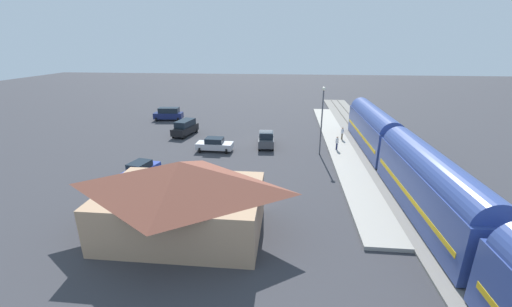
{
  "coord_description": "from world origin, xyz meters",
  "views": [
    {
      "loc": [
        -3.07,
        41.22,
        12.92
      ],
      "look_at": [
        0.28,
        7.29,
        1.0
      ],
      "focal_mm": 22.29,
      "sensor_mm": 36.0,
      "label": 1
    }
  ],
  "objects_px": {
    "suv_black": "(185,127)",
    "station_building": "(182,196)",
    "pickup_charcoal": "(266,138)",
    "sedan_silver": "(215,144)",
    "pedestrian_on_platform": "(337,142)",
    "suv_navy": "(169,114)",
    "light_pole_near_platform": "(322,113)",
    "pedestrian_waiting_far": "(342,132)",
    "sedan_blue": "(140,170)",
    "passenger_train": "(501,255)"
  },
  "relations": [
    {
      "from": "station_building",
      "to": "sedan_silver",
      "type": "height_order",
      "value": "station_building"
    },
    {
      "from": "sedan_silver",
      "to": "light_pole_near_platform",
      "type": "relative_size",
      "value": 0.56
    },
    {
      "from": "pedestrian_on_platform",
      "to": "light_pole_near_platform",
      "type": "xyz_separation_m",
      "value": [
        2.18,
        1.07,
        3.81
      ]
    },
    {
      "from": "passenger_train",
      "to": "sedan_silver",
      "type": "height_order",
      "value": "passenger_train"
    },
    {
      "from": "pedestrian_waiting_far",
      "to": "suv_black",
      "type": "height_order",
      "value": "suv_black"
    },
    {
      "from": "pedestrian_on_platform",
      "to": "suv_black",
      "type": "bearing_deg",
      "value": -14.98
    },
    {
      "from": "suv_navy",
      "to": "sedan_silver",
      "type": "height_order",
      "value": "suv_navy"
    },
    {
      "from": "station_building",
      "to": "sedan_blue",
      "type": "bearing_deg",
      "value": -50.36
    },
    {
      "from": "pedestrian_waiting_far",
      "to": "pickup_charcoal",
      "type": "height_order",
      "value": "pickup_charcoal"
    },
    {
      "from": "passenger_train",
      "to": "light_pole_near_platform",
      "type": "bearing_deg",
      "value": -73.4
    },
    {
      "from": "passenger_train",
      "to": "light_pole_near_platform",
      "type": "distance_m",
      "value": 23.9
    },
    {
      "from": "pedestrian_waiting_far",
      "to": "suv_navy",
      "type": "distance_m",
      "value": 30.04
    },
    {
      "from": "pickup_charcoal",
      "to": "pedestrian_waiting_far",
      "type": "bearing_deg",
      "value": -163.7
    },
    {
      "from": "passenger_train",
      "to": "sedan_silver",
      "type": "bearing_deg",
      "value": -48.85
    },
    {
      "from": "station_building",
      "to": "light_pole_near_platform",
      "type": "relative_size",
      "value": 1.43
    },
    {
      "from": "station_building",
      "to": "suv_black",
      "type": "height_order",
      "value": "station_building"
    },
    {
      "from": "station_building",
      "to": "pickup_charcoal",
      "type": "bearing_deg",
      "value": -102.12
    },
    {
      "from": "station_building",
      "to": "suv_black",
      "type": "relative_size",
      "value": 2.25
    },
    {
      "from": "sedan_silver",
      "to": "sedan_blue",
      "type": "xyz_separation_m",
      "value": [
        5.54,
        9.09,
        0.0
      ]
    },
    {
      "from": "pedestrian_waiting_far",
      "to": "suv_navy",
      "type": "xyz_separation_m",
      "value": [
        28.31,
        -10.03,
        -0.13
      ]
    },
    {
      "from": "pedestrian_waiting_far",
      "to": "pickup_charcoal",
      "type": "relative_size",
      "value": 0.31
    },
    {
      "from": "suv_black",
      "to": "pickup_charcoal",
      "type": "distance_m",
      "value": 12.88
    },
    {
      "from": "pickup_charcoal",
      "to": "sedan_blue",
      "type": "bearing_deg",
      "value": 45.23
    },
    {
      "from": "station_building",
      "to": "suv_navy",
      "type": "height_order",
      "value": "station_building"
    },
    {
      "from": "suv_black",
      "to": "pickup_charcoal",
      "type": "xyz_separation_m",
      "value": [
        -12.24,
        4.03,
        -0.12
      ]
    },
    {
      "from": "station_building",
      "to": "suv_navy",
      "type": "bearing_deg",
      "value": -68.12
    },
    {
      "from": "pickup_charcoal",
      "to": "station_building",
      "type": "bearing_deg",
      "value": 77.88
    },
    {
      "from": "station_building",
      "to": "suv_navy",
      "type": "xyz_separation_m",
      "value": [
        13.59,
        -33.83,
        -1.67
      ]
    },
    {
      "from": "sedan_silver",
      "to": "light_pole_near_platform",
      "type": "bearing_deg",
      "value": -179.44
    },
    {
      "from": "station_building",
      "to": "light_pole_near_platform",
      "type": "xyz_separation_m",
      "value": [
        -11.2,
        -18.09,
        2.27
      ]
    },
    {
      "from": "suv_navy",
      "to": "passenger_train",
      "type": "bearing_deg",
      "value": 129.34
    },
    {
      "from": "sedan_silver",
      "to": "sedan_blue",
      "type": "distance_m",
      "value": 10.64
    },
    {
      "from": "pedestrian_on_platform",
      "to": "suv_black",
      "type": "height_order",
      "value": "suv_black"
    },
    {
      "from": "pedestrian_waiting_far",
      "to": "sedan_silver",
      "type": "relative_size",
      "value": 0.38
    },
    {
      "from": "pedestrian_on_platform",
      "to": "suv_navy",
      "type": "relative_size",
      "value": 0.34
    },
    {
      "from": "passenger_train",
      "to": "station_building",
      "type": "bearing_deg",
      "value": -14.67
    },
    {
      "from": "suv_black",
      "to": "station_building",
      "type": "bearing_deg",
      "value": 107.39
    },
    {
      "from": "pickup_charcoal",
      "to": "sedan_silver",
      "type": "bearing_deg",
      "value": 24.24
    },
    {
      "from": "pedestrian_on_platform",
      "to": "light_pole_near_platform",
      "type": "height_order",
      "value": "light_pole_near_platform"
    },
    {
      "from": "sedan_silver",
      "to": "light_pole_near_platform",
      "type": "xyz_separation_m",
      "value": [
        -13.02,
        -0.13,
        4.21
      ]
    },
    {
      "from": "pedestrian_waiting_far",
      "to": "sedan_blue",
      "type": "distance_m",
      "value": 26.65
    },
    {
      "from": "pickup_charcoal",
      "to": "suv_black",
      "type": "bearing_deg",
      "value": -18.22
    },
    {
      "from": "pedestrian_waiting_far",
      "to": "sedan_silver",
      "type": "height_order",
      "value": "pedestrian_waiting_far"
    },
    {
      "from": "sedan_silver",
      "to": "pickup_charcoal",
      "type": "height_order",
      "value": "pickup_charcoal"
    },
    {
      "from": "suv_navy",
      "to": "sedan_blue",
      "type": "height_order",
      "value": "suv_navy"
    },
    {
      "from": "sedan_blue",
      "to": "passenger_train",
      "type": "bearing_deg",
      "value": 151.81
    },
    {
      "from": "suv_navy",
      "to": "suv_black",
      "type": "distance_m",
      "value": 10.72
    },
    {
      "from": "suv_navy",
      "to": "pickup_charcoal",
      "type": "bearing_deg",
      "value": 144.17
    },
    {
      "from": "suv_navy",
      "to": "pickup_charcoal",
      "type": "relative_size",
      "value": 0.92
    },
    {
      "from": "passenger_train",
      "to": "pedestrian_waiting_far",
      "type": "xyz_separation_m",
      "value": [
        3.27,
        -28.51,
        -1.58
      ]
    }
  ]
}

